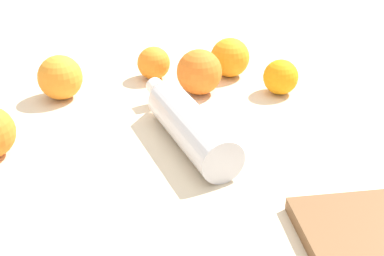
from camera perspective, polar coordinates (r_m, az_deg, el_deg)
ground_plane at (r=0.84m, az=-1.64°, el=-1.29°), size 2.40×2.40×0.00m
water_bottle at (r=0.83m, az=-0.57°, el=0.63°), size 0.13×0.29×0.06m
orange_0 at (r=0.98m, az=0.77°, el=5.94°), size 0.08×0.08×0.08m
orange_1 at (r=1.05m, az=-4.07°, el=6.86°), size 0.06×0.06×0.06m
orange_2 at (r=0.99m, az=-13.76°, el=5.22°), size 0.08×0.08×0.08m
orange_4 at (r=1.07m, az=4.03°, el=7.45°), size 0.08×0.08×0.08m
orange_5 at (r=1.00m, az=9.36°, el=5.34°), size 0.06×0.06×0.06m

